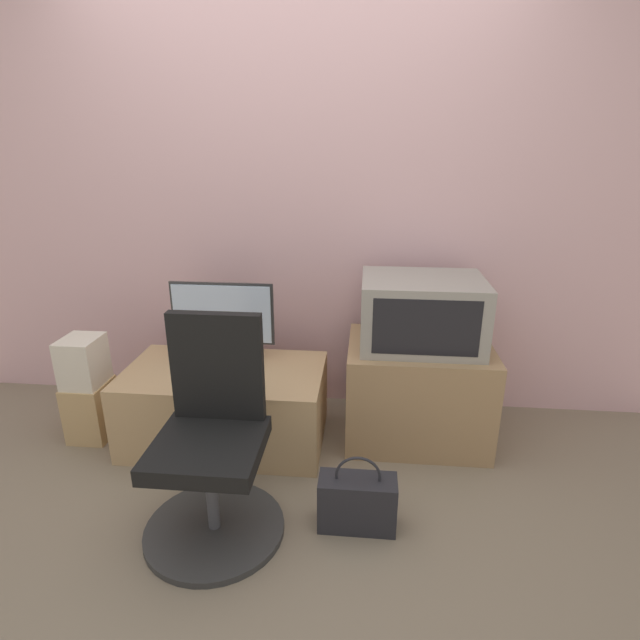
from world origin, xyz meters
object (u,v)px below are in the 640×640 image
keyboard (211,378)px  cardboard_box_lower (91,410)px  handbag (357,502)px  main_monitor (223,320)px  office_chair (213,453)px  mouse (251,378)px  crt_tv (422,312)px

keyboard → cardboard_box_lower: 0.78m
cardboard_box_lower → handbag: bearing=-20.7°
main_monitor → keyboard: main_monitor is taller
office_chair → handbag: 0.65m
mouse → crt_tv: size_ratio=0.11×
office_chair → cardboard_box_lower: (-0.90, 0.61, -0.20)m
main_monitor → handbag: main_monitor is taller
keyboard → crt_tv: 1.15m
keyboard → office_chair: (0.17, -0.53, -0.07)m
office_chair → handbag: office_chair is taller
keyboard → handbag: bearing=-32.4°
main_monitor → cardboard_box_lower: size_ratio=1.74×
main_monitor → handbag: size_ratio=1.61×
cardboard_box_lower → handbag: 1.61m
main_monitor → keyboard: size_ratio=1.80×
crt_tv → handbag: crt_tv is taller
mouse → cardboard_box_lower: size_ratio=0.20×
keyboard → mouse: (0.21, -0.00, 0.01)m
mouse → cardboard_box_lower: (-0.94, 0.08, -0.28)m
mouse → main_monitor: bearing=128.9°
keyboard → handbag: size_ratio=0.90×
main_monitor → crt_tv: bearing=0.8°
main_monitor → crt_tv: crt_tv is taller
cardboard_box_lower → office_chair: bearing=-34.2°
keyboard → cardboard_box_lower: bearing=173.9°
crt_tv → handbag: (-0.30, -0.76, -0.61)m
main_monitor → cardboard_box_lower: 0.90m
mouse → cardboard_box_lower: mouse is taller
main_monitor → handbag: (0.77, -0.75, -0.53)m
handbag → crt_tv: bearing=68.5°
crt_tv → keyboard: bearing=-165.8°
main_monitor → cardboard_box_lower: (-0.73, -0.18, -0.49)m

